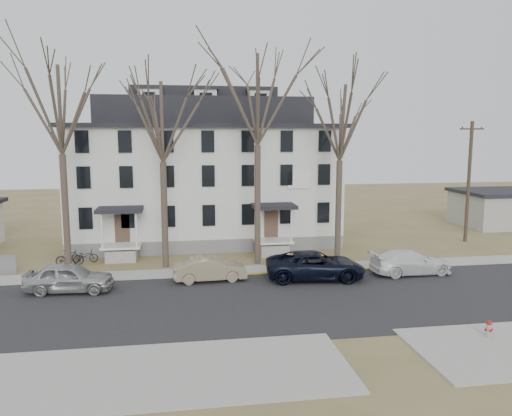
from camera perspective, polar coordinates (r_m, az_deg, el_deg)
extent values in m
plane|color=olive|center=(23.95, 1.52, -12.31)|extent=(120.00, 120.00, 0.00)
cube|color=#27272A|center=(25.80, 0.71, -10.77)|extent=(120.00, 10.00, 0.04)
cube|color=#A09F97|center=(31.46, -1.12, -7.22)|extent=(120.00, 2.00, 0.08)
cube|color=#A09F97|center=(19.42, -20.65, -18.02)|extent=(20.00, 5.00, 0.08)
cube|color=gold|center=(31.66, 8.18, -7.21)|extent=(14.00, 0.25, 0.06)
cube|color=slate|center=(40.87, -5.81, -2.89)|extent=(20.00, 10.00, 1.00)
cube|color=silver|center=(40.23, -5.90, 3.40)|extent=(20.00, 10.00, 8.00)
cube|color=black|center=(40.09, -5.99, 9.25)|extent=(20.80, 10.80, 0.30)
cube|color=black|center=(40.12, -6.01, 10.89)|extent=(16.00, 7.00, 2.00)
cube|color=black|center=(40.21, -6.05, 12.89)|extent=(11.00, 4.50, 0.80)
cube|color=white|center=(35.10, -15.13, -4.19)|extent=(2.60, 2.00, 0.16)
cube|color=white|center=(35.49, 2.00, -3.76)|extent=(2.60, 2.00, 0.16)
cube|color=white|center=(36.13, 4.89, 3.17)|extent=(1.60, 0.08, 1.20)
cube|color=#A09F97|center=(52.14, 26.45, -0.17)|extent=(8.00, 6.00, 3.00)
cube|color=black|center=(51.94, 26.58, 1.68)|extent=(8.50, 6.50, 0.30)
cylinder|color=#473B31|center=(32.93, -20.92, -0.59)|extent=(0.40, 0.40, 7.28)
cylinder|color=#473B31|center=(32.25, -10.41, -0.82)|extent=(0.40, 0.40, 6.76)
cylinder|color=#473B31|center=(32.55, 0.18, 0.33)|extent=(0.40, 0.40, 7.80)
cylinder|color=#473B31|center=(33.92, 9.39, -0.35)|extent=(0.40, 0.40, 6.76)
cylinder|color=#3D3023|center=(42.68, 23.13, 2.72)|extent=(0.28, 0.28, 9.50)
cube|color=#3D3023|center=(42.52, 23.45, 8.29)|extent=(2.00, 0.12, 0.12)
imported|color=#AAAAAA|center=(28.97, -20.57, -7.52)|extent=(4.78, 2.22, 1.58)
imported|color=gray|center=(29.30, -5.29, -7.03)|extent=(4.30, 1.70, 1.39)
imported|color=black|center=(29.73, 6.81, -6.60)|extent=(6.06, 3.27, 1.62)
imported|color=white|center=(32.00, 17.24, -6.01)|extent=(5.04, 2.22, 1.44)
imported|color=black|center=(35.19, -18.97, -5.25)|extent=(1.70, 0.60, 0.89)
imported|color=black|center=(34.64, -20.52, -5.41)|extent=(1.79, 0.68, 1.05)
cylinder|color=#B7B7BA|center=(23.68, 24.99, -13.30)|extent=(0.31, 0.31, 0.06)
cylinder|color=#B7B7BA|center=(23.57, 25.04, -12.57)|extent=(0.21, 0.21, 0.54)
sphere|color=#A51411|center=(23.46, 25.09, -11.82)|extent=(0.23, 0.23, 0.23)
cylinder|color=#A51411|center=(23.56, 25.05, -12.49)|extent=(0.33, 0.12, 0.12)
cylinder|color=#A51411|center=(23.56, 25.05, -12.49)|extent=(0.12, 0.29, 0.12)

